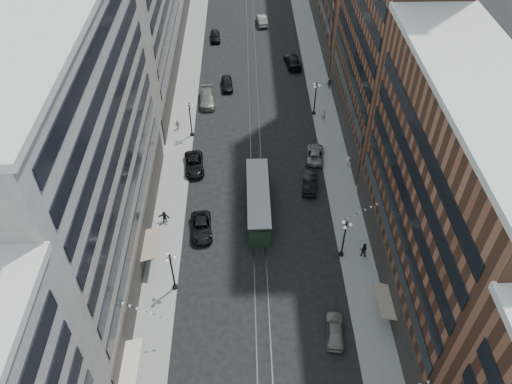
{
  "coord_description": "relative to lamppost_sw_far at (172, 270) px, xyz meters",
  "views": [
    {
      "loc": [
        -1.4,
        -3.92,
        44.22
      ],
      "look_at": [
        -0.31,
        37.51,
        5.0
      ],
      "focal_mm": 35.0,
      "sensor_mm": 36.0,
      "label": 1
    }
  ],
  "objects": [
    {
      "name": "building_east_mid",
      "position": [
        26.2,
        -0.0,
        8.9
      ],
      "size": [
        8.0,
        30.0,
        24.0
      ],
      "primitive_type": "cube",
      "color": "brown",
      "rests_on": "ground"
    },
    {
      "name": "pedestrian_7",
      "position": [
        20.8,
        3.88,
        -1.98
      ],
      "size": [
        1.06,
        0.8,
        1.93
      ],
      "primitive_type": "imported",
      "rotation": [
        0.0,
        0.0,
        2.8
      ],
      "color": "black",
      "rests_on": "sidewalk_east"
    },
    {
      "name": "streetcar",
      "position": [
        9.2,
        11.4,
        -1.55
      ],
      "size": [
        2.69,
        12.14,
        3.36
      ],
      "color": "#203221",
      "rests_on": "ground"
    },
    {
      "name": "lamppost_sw_far",
      "position": [
        0.0,
        0.0,
        0.0
      ],
      "size": [
        1.03,
        1.14,
        5.52
      ],
      "color": "black",
      "rests_on": "sidewalk_west"
    },
    {
      "name": "lamppost_se_far",
      "position": [
        18.4,
        4.0,
        0.0
      ],
      "size": [
        1.03,
        1.14,
        5.52
      ],
      "color": "black",
      "rests_on": "sidewalk_east"
    },
    {
      "name": "car_11",
      "position": [
        17.36,
        21.5,
        -2.41
      ],
      "size": [
        2.93,
        5.23,
        1.38
      ],
      "primitive_type": "imported",
      "rotation": [
        0.0,
        0.0,
        3.01
      ],
      "color": "slate",
      "rests_on": "ground"
    },
    {
      "name": "car_4",
      "position": [
        16.23,
        -5.94,
        -2.34
      ],
      "size": [
        2.28,
        4.62,
        1.52
      ],
      "primitive_type": "imported",
      "rotation": [
        0.0,
        0.0,
        3.03
      ],
      "color": "slate",
      "rests_on": "ground"
    },
    {
      "name": "car_10",
      "position": [
        16.0,
        15.61,
        -2.29
      ],
      "size": [
        2.35,
        5.1,
        1.62
      ],
      "primitive_type": "imported",
      "rotation": [
        0.0,
        0.0,
        3.01
      ],
      "color": "black",
      "rests_on": "ground"
    },
    {
      "name": "rail_east",
      "position": [
        9.9,
        42.0,
        -3.09
      ],
      "size": [
        0.12,
        180.0,
        0.02
      ],
      "primitive_type": "cube",
      "color": "#2D2D33",
      "rests_on": "ground"
    },
    {
      "name": "sidewalk_west",
      "position": [
        -1.8,
        42.0,
        -3.02
      ],
      "size": [
        4.0,
        180.0,
        0.15
      ],
      "primitive_type": "cube",
      "color": "gray",
      "rests_on": "ground"
    },
    {
      "name": "pedestrian_2",
      "position": [
        -2.87,
        4.24,
        -2.02
      ],
      "size": [
        1.0,
        0.74,
        1.85
      ],
      "primitive_type": "imported",
      "rotation": [
        0.0,
        0.0,
        -0.3
      ],
      "color": "black",
      "rests_on": "sidewalk_west"
    },
    {
      "name": "car_12",
      "position": [
        16.32,
        47.15,
        -2.25
      ],
      "size": [
        3.09,
        6.11,
        1.7
      ],
      "primitive_type": "imported",
      "rotation": [
        0.0,
        0.0,
        3.27
      ],
      "color": "black",
      "rests_on": "ground"
    },
    {
      "name": "lamppost_se_mid",
      "position": [
        18.4,
        32.0,
        0.0
      ],
      "size": [
        1.03,
        1.14,
        5.52
      ],
      "color": "black",
      "rests_on": "sidewalk_east"
    },
    {
      "name": "pedestrian_8",
      "position": [
        19.64,
        30.4,
        -2.1
      ],
      "size": [
        0.63,
        0.43,
        1.7
      ],
      "primitive_type": "imported",
      "rotation": [
        0.0,
        0.0,
        3.18
      ],
      "color": "#AEA090",
      "rests_on": "sidewalk_east"
    },
    {
      "name": "car_14",
      "position": [
        11.54,
        63.78,
        -2.25
      ],
      "size": [
        2.24,
        5.25,
        1.69
      ],
      "primitive_type": "imported",
      "rotation": [
        0.0,
        0.0,
        3.23
      ],
      "color": "slate",
      "rests_on": "ground"
    },
    {
      "name": "car_8",
      "position": [
        1.88,
        35.73,
        -2.24
      ],
      "size": [
        2.68,
        6.01,
        1.71
      ],
      "primitive_type": "imported",
      "rotation": [
        0.0,
        0.0,
        0.05
      ],
      "color": "slate",
      "rests_on": "ground"
    },
    {
      "name": "ground",
      "position": [
        9.2,
        32.0,
        -3.1
      ],
      "size": [
        220.0,
        220.0,
        0.0
      ],
      "primitive_type": "plane",
      "color": "black",
      "rests_on": "ground"
    },
    {
      "name": "building_west_mid",
      "position": [
        -7.8,
        5.0,
        10.9
      ],
      "size": [
        8.0,
        36.0,
        28.0
      ],
      "primitive_type": "cube",
      "color": "#9B958A",
      "rests_on": "ground"
    },
    {
      "name": "pedestrian_extra_0",
      "position": [
        21.6,
        19.52,
        -2.18
      ],
      "size": [
        1.01,
        0.95,
        1.52
      ],
      "primitive_type": "imported",
      "rotation": [
        0.0,
        0.0,
        2.42
      ],
      "color": "beige",
      "rests_on": "sidewalk_east"
    },
    {
      "name": "car_9",
      "position": [
        2.4,
        57.28,
        -2.33
      ],
      "size": [
        2.13,
        4.62,
        1.53
      ],
      "primitive_type": "imported",
      "rotation": [
        0.0,
        0.0,
        0.07
      ],
      "color": "black",
      "rests_on": "ground"
    },
    {
      "name": "pedestrian_6",
      "position": [
        -2.19,
        28.62,
        -2.18
      ],
      "size": [
        0.98,
        0.73,
        1.53
      ],
      "primitive_type": "imported",
      "rotation": [
        0.0,
        0.0,
        3.55
      ],
      "color": "#B3A694",
      "rests_on": "sidewalk_west"
    },
    {
      "name": "pedestrian_9",
      "position": [
        21.7,
        39.26,
        -2.14
      ],
      "size": [
        1.09,
        0.54,
        1.62
      ],
      "primitive_type": "imported",
      "rotation": [
        0.0,
        0.0,
        -0.11
      ],
      "color": "black",
      "rests_on": "sidewalk_east"
    },
    {
      "name": "pedestrian_5",
      "position": [
        -2.11,
        9.76,
        -2.14
      ],
      "size": [
        1.54,
        0.73,
        1.6
      ],
      "primitive_type": "imported",
      "rotation": [
        0.0,
        0.0,
        -0.21
      ],
      "color": "black",
      "rests_on": "sidewalk_west"
    },
    {
      "name": "sidewalk_east",
      "position": [
        20.2,
        42.0,
        -3.02
      ],
      "size": [
        4.0,
        180.0,
        0.15
      ],
      "primitive_type": "cube",
      "color": "gray",
      "rests_on": "ground"
    },
    {
      "name": "car_7",
      "position": [
        0.8,
        19.68,
        -2.34
      ],
      "size": [
        3.07,
        5.65,
        1.5
      ],
      "primitive_type": "imported",
      "rotation": [
        0.0,
        0.0,
        0.11
      ],
      "color": "black",
      "rests_on": "ground"
    },
    {
      "name": "lamppost_sw_mid",
      "position": [
        0.0,
        27.0,
        0.0
      ],
      "size": [
        1.03,
        1.14,
        5.52
      ],
      "color": "black",
      "rests_on": "sidewalk_west"
    },
    {
      "name": "rail_west",
      "position": [
        8.5,
        42.0,
        -3.09
      ],
      "size": [
        0.12,
        180.0,
        0.02
      ],
      "primitive_type": "cube",
      "color": "#2D2D33",
      "rests_on": "ground"
    },
    {
      "name": "car_2",
      "position": [
        2.4,
        8.08,
        -2.37
      ],
      "size": [
        2.92,
        5.45,
        1.45
      ],
      "primitive_type": "imported",
      "rotation": [
        0.0,
        0.0,
        0.1
      ],
      "color": "black",
      "rests_on": "ground"
    },
    {
      "name": "car_13",
      "position": [
        4.9,
        40.1,
        -2.33
      ],
      "size": [
        2.16,
        4.64,
        1.54
      ],
      "primitive_type": "imported",
      "rotation": [
        0.0,
        0.0,
        0.08
      ],
      "color": "black",
      "rests_on": "ground"
    }
  ]
}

